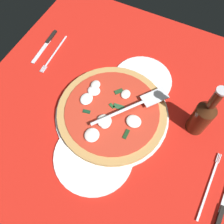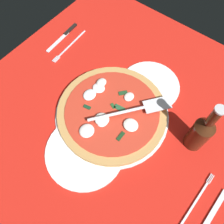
# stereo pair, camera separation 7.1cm
# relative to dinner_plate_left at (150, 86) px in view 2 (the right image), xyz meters

# --- Properties ---
(ground_plane) EXTENTS (0.98, 0.98, 0.01)m
(ground_plane) POSITION_rel_dinner_plate_left_xyz_m (0.15, -0.02, -0.01)
(ground_plane) COLOR red
(checker_pattern) EXTENTS (0.98, 0.98, 0.00)m
(checker_pattern) POSITION_rel_dinner_plate_left_xyz_m (0.15, -0.02, -0.01)
(checker_pattern) COLOR white
(checker_pattern) RESTS_ON ground_plane
(pizza_pan) EXTENTS (0.38, 0.38, 0.01)m
(pizza_pan) POSITION_rel_dinner_plate_left_xyz_m (0.17, -0.04, -0.00)
(pizza_pan) COLOR silver
(pizza_pan) RESTS_ON ground_plane
(dinner_plate_left) EXTENTS (0.21, 0.21, 0.01)m
(dinner_plate_left) POSITION_rel_dinner_plate_left_xyz_m (0.00, 0.00, 0.00)
(dinner_plate_left) COLOR white
(dinner_plate_left) RESTS_ON ground_plane
(dinner_plate_right) EXTENTS (0.24, 0.24, 0.01)m
(dinner_plate_right) POSITION_rel_dinner_plate_left_xyz_m (0.32, -0.02, 0.00)
(dinner_plate_right) COLOR white
(dinner_plate_right) RESTS_ON ground_plane
(pizza) EXTENTS (0.36, 0.36, 0.03)m
(pizza) POSITION_rel_dinner_plate_left_xyz_m (0.17, -0.04, 0.02)
(pizza) COLOR tan
(pizza) RESTS_ON pizza_pan
(pizza_server) EXTENTS (0.23, 0.19, 0.01)m
(pizza_server) POSITION_rel_dinner_plate_left_xyz_m (0.14, 0.02, 0.04)
(pizza_server) COLOR silver
(pizza_server) RESTS_ON pizza
(place_setting_near) EXTENTS (0.21, 0.13, 0.01)m
(place_setting_near) POSITION_rel_dinner_plate_left_xyz_m (0.02, -0.38, -0.00)
(place_setting_near) COLOR silver
(place_setting_near) RESTS_ON ground_plane
(place_setting_far) EXTENTS (0.23, 0.12, 0.01)m
(place_setting_far) POSITION_rel_dinner_plate_left_xyz_m (0.27, 0.34, -0.00)
(place_setting_far) COLOR white
(place_setting_far) RESTS_ON ground_plane
(beer_bottle) EXTENTS (0.06, 0.06, 0.22)m
(beer_bottle) POSITION_rel_dinner_plate_left_xyz_m (0.09, 0.22, 0.08)
(beer_bottle) COLOR #3E1F0F
(beer_bottle) RESTS_ON ground_plane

